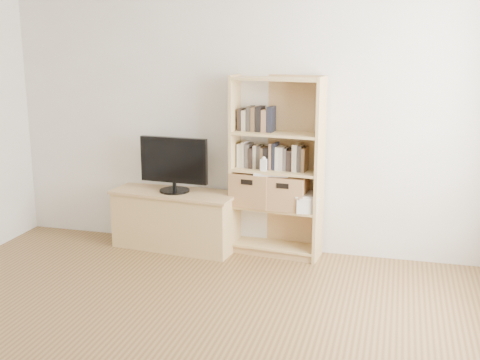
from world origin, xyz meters
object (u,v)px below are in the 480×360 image
(baby_monitor, at_px, (264,165))
(laptop, at_px, (273,173))
(tv_stand, at_px, (175,221))
(basket_left, at_px, (253,188))
(television, at_px, (174,165))
(basket_right, at_px, (287,192))
(bookshelf, at_px, (276,168))

(baby_monitor, xyz_separation_m, laptop, (0.07, 0.06, -0.08))
(tv_stand, bearing_deg, basket_left, 12.43)
(television, bearing_deg, basket_left, 10.52)
(basket_right, xyz_separation_m, laptop, (-0.13, -0.01, 0.17))
(bookshelf, height_order, baby_monitor, bookshelf)
(laptop, bearing_deg, tv_stand, -179.23)
(television, height_order, laptop, television)
(television, xyz_separation_m, basket_right, (1.04, 0.05, -0.20))
(television, bearing_deg, baby_monitor, 3.01)
(tv_stand, xyz_separation_m, basket_left, (0.73, 0.09, 0.34))
(bookshelf, height_order, television, bookshelf)
(tv_stand, distance_m, basket_right, 1.09)
(basket_left, bearing_deg, bookshelf, 4.00)
(bookshelf, relative_size, baby_monitor, 15.34)
(bookshelf, xyz_separation_m, baby_monitor, (-0.10, -0.08, 0.03))
(tv_stand, xyz_separation_m, bookshelf, (0.94, 0.07, 0.55))
(laptop, bearing_deg, basket_left, 165.90)
(television, distance_m, basket_left, 0.76)
(bookshelf, height_order, basket_right, bookshelf)
(tv_stand, relative_size, basket_left, 3.08)
(bookshelf, distance_m, basket_right, 0.23)
(baby_monitor, relative_size, basket_right, 0.29)
(bookshelf, relative_size, laptop, 5.27)
(tv_stand, distance_m, bookshelf, 1.09)
(baby_monitor, height_order, laptop, baby_monitor)
(tv_stand, height_order, laptop, laptop)
(baby_monitor, relative_size, basket_left, 0.29)
(tv_stand, bearing_deg, bookshelf, 9.85)
(television, height_order, basket_right, television)
(basket_right, height_order, laptop, laptop)
(baby_monitor, bearing_deg, tv_stand, -175.08)
(baby_monitor, bearing_deg, basket_right, 24.20)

